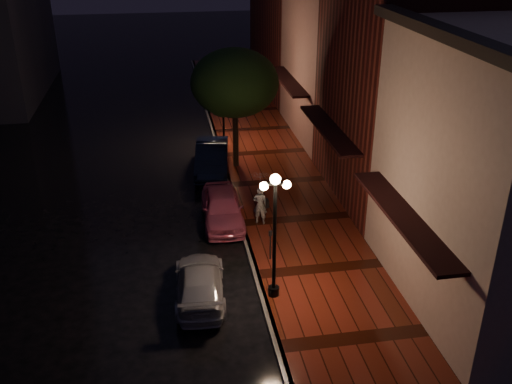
{
  "coord_description": "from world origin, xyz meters",
  "views": [
    {
      "loc": [
        -2.76,
        -20.06,
        11.25
      ],
      "look_at": [
        0.64,
        0.2,
        1.4
      ],
      "focal_mm": 40.0,
      "sensor_mm": 36.0,
      "label": 1
    }
  ],
  "objects_px": {
    "parking_meter": "(270,242)",
    "streetlamp_near": "(275,229)",
    "streetlamp_far": "(223,101)",
    "navy_car": "(212,157)",
    "street_tree": "(235,85)",
    "silver_car": "(200,283)",
    "woman_with_umbrella": "(260,190)",
    "pink_car": "(222,207)"
  },
  "relations": [
    {
      "from": "silver_car",
      "to": "street_tree",
      "type": "bearing_deg",
      "value": -100.5
    },
    {
      "from": "streetlamp_far",
      "to": "parking_meter",
      "type": "xyz_separation_m",
      "value": [
        0.3,
        -11.84,
        -1.75
      ]
    },
    {
      "from": "street_tree",
      "to": "pink_car",
      "type": "distance_m",
      "value": 6.69
    },
    {
      "from": "streetlamp_far",
      "to": "navy_car",
      "type": "distance_m",
      "value": 3.82
    },
    {
      "from": "pink_car",
      "to": "navy_car",
      "type": "distance_m",
      "value": 5.32
    },
    {
      "from": "silver_car",
      "to": "woman_with_umbrella",
      "type": "bearing_deg",
      "value": -118.55
    },
    {
      "from": "navy_car",
      "to": "woman_with_umbrella",
      "type": "bearing_deg",
      "value": -69.47
    },
    {
      "from": "woman_with_umbrella",
      "to": "navy_car",
      "type": "bearing_deg",
      "value": -54.3
    },
    {
      "from": "street_tree",
      "to": "parking_meter",
      "type": "relative_size",
      "value": 5.0
    },
    {
      "from": "navy_car",
      "to": "woman_with_umbrella",
      "type": "xyz_separation_m",
      "value": [
        1.36,
        -5.91,
        0.87
      ]
    },
    {
      "from": "streetlamp_far",
      "to": "navy_car",
      "type": "height_order",
      "value": "streetlamp_far"
    },
    {
      "from": "streetlamp_near",
      "to": "street_tree",
      "type": "xyz_separation_m",
      "value": [
        0.26,
        10.99,
        1.64
      ]
    },
    {
      "from": "parking_meter",
      "to": "streetlamp_near",
      "type": "bearing_deg",
      "value": -116.82
    },
    {
      "from": "navy_car",
      "to": "parking_meter",
      "type": "bearing_deg",
      "value": -74.21
    },
    {
      "from": "pink_car",
      "to": "silver_car",
      "type": "relative_size",
      "value": 1.02
    },
    {
      "from": "silver_car",
      "to": "navy_car",
      "type": "bearing_deg",
      "value": -94.29
    },
    {
      "from": "street_tree",
      "to": "woman_with_umbrella",
      "type": "xyz_separation_m",
      "value": [
        0.15,
        -6.09,
        -2.64
      ]
    },
    {
      "from": "streetlamp_near",
      "to": "parking_meter",
      "type": "bearing_deg",
      "value": 82.11
    },
    {
      "from": "street_tree",
      "to": "woman_with_umbrella",
      "type": "bearing_deg",
      "value": -88.58
    },
    {
      "from": "silver_car",
      "to": "streetlamp_far",
      "type": "bearing_deg",
      "value": -96.41
    },
    {
      "from": "streetlamp_far",
      "to": "navy_car",
      "type": "xyz_separation_m",
      "value": [
        -0.95,
        -3.19,
        -1.87
      ]
    },
    {
      "from": "navy_car",
      "to": "woman_with_umbrella",
      "type": "distance_m",
      "value": 6.12
    },
    {
      "from": "streetlamp_near",
      "to": "silver_car",
      "type": "xyz_separation_m",
      "value": [
        -2.36,
        0.47,
        -2.03
      ]
    },
    {
      "from": "streetlamp_near",
      "to": "woman_with_umbrella",
      "type": "height_order",
      "value": "streetlamp_near"
    },
    {
      "from": "street_tree",
      "to": "navy_car",
      "type": "xyz_separation_m",
      "value": [
        -1.21,
        -0.19,
        -3.51
      ]
    },
    {
      "from": "streetlamp_near",
      "to": "woman_with_umbrella",
      "type": "bearing_deg",
      "value": 85.22
    },
    {
      "from": "street_tree",
      "to": "streetlamp_near",
      "type": "bearing_deg",
      "value": -91.35
    },
    {
      "from": "street_tree",
      "to": "parking_meter",
      "type": "bearing_deg",
      "value": -89.74
    },
    {
      "from": "pink_car",
      "to": "silver_car",
      "type": "height_order",
      "value": "pink_car"
    },
    {
      "from": "streetlamp_near",
      "to": "streetlamp_far",
      "type": "bearing_deg",
      "value": 90.0
    },
    {
      "from": "streetlamp_near",
      "to": "streetlamp_far",
      "type": "relative_size",
      "value": 1.0
    },
    {
      "from": "streetlamp_near",
      "to": "woman_with_umbrella",
      "type": "xyz_separation_m",
      "value": [
        0.41,
        4.9,
        -0.99
      ]
    },
    {
      "from": "streetlamp_near",
      "to": "woman_with_umbrella",
      "type": "distance_m",
      "value": 5.02
    },
    {
      "from": "streetlamp_far",
      "to": "street_tree",
      "type": "distance_m",
      "value": 3.44
    },
    {
      "from": "streetlamp_far",
      "to": "silver_car",
      "type": "xyz_separation_m",
      "value": [
        -2.36,
        -13.53,
        -2.03
      ]
    },
    {
      "from": "street_tree",
      "to": "silver_car",
      "type": "distance_m",
      "value": 11.45
    },
    {
      "from": "parking_meter",
      "to": "woman_with_umbrella",
      "type": "bearing_deg",
      "value": 68.77
    },
    {
      "from": "streetlamp_near",
      "to": "pink_car",
      "type": "bearing_deg",
      "value": 100.91
    },
    {
      "from": "silver_car",
      "to": "woman_with_umbrella",
      "type": "relative_size",
      "value": 1.78
    },
    {
      "from": "street_tree",
      "to": "silver_car",
      "type": "xyz_separation_m",
      "value": [
        -2.62,
        -10.52,
        -3.68
      ]
    },
    {
      "from": "streetlamp_far",
      "to": "woman_with_umbrella",
      "type": "distance_m",
      "value": 9.16
    },
    {
      "from": "pink_car",
      "to": "streetlamp_near",
      "type": "bearing_deg",
      "value": -77.89
    }
  ]
}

